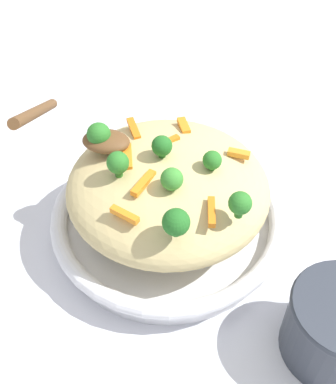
{
  "coord_description": "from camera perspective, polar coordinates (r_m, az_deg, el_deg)",
  "views": [
    {
      "loc": [
        0.08,
        -0.4,
        0.49
      ],
      "look_at": [
        0.0,
        0.0,
        0.08
      ],
      "focal_mm": 45.48,
      "sensor_mm": 36.0,
      "label": 1
    }
  ],
  "objects": [
    {
      "name": "carrot_piece_1",
      "position": [
        0.55,
        -4.82,
        3.99
      ],
      "size": [
        0.02,
        0.04,
        0.01
      ],
      "primitive_type": "cube",
      "rotation": [
        0.0,
        0.0,
        4.99
      ],
      "color": "orange",
      "rests_on": "pasta_mound"
    },
    {
      "name": "broccoli_floret_6",
      "position": [
        0.51,
        0.45,
        1.5
      ],
      "size": [
        0.02,
        0.02,
        0.03
      ],
      "color": "#377928",
      "rests_on": "pasta_mound"
    },
    {
      "name": "broccoli_floret_5",
      "position": [
        0.56,
        -8.12,
        6.64
      ],
      "size": [
        0.03,
        0.03,
        0.04
      ],
      "color": "#296820",
      "rests_on": "pasta_mound"
    },
    {
      "name": "serving_bowl",
      "position": [
        0.62,
        0.0,
        -3.31
      ],
      "size": [
        0.29,
        0.29,
        0.05
      ],
      "color": "silver",
      "rests_on": "ground_plane"
    },
    {
      "name": "broccoli_floret_3",
      "position": [
        0.53,
        -5.89,
        3.4
      ],
      "size": [
        0.02,
        0.02,
        0.03
      ],
      "color": "#296820",
      "rests_on": "pasta_mound"
    },
    {
      "name": "carrot_piece_2",
      "position": [
        0.52,
        -2.9,
        1.07
      ],
      "size": [
        0.02,
        0.04,
        0.01
      ],
      "primitive_type": "cube",
      "rotation": [
        0.0,
        0.0,
        1.24
      ],
      "color": "orange",
      "rests_on": "pasta_mound"
    },
    {
      "name": "carrot_piece_4",
      "position": [
        0.57,
        8.3,
        4.48
      ],
      "size": [
        0.03,
        0.01,
        0.01
      ],
      "primitive_type": "cube",
      "rotation": [
        0.0,
        0.0,
        3.02
      ],
      "color": "orange",
      "rests_on": "pasta_mound"
    },
    {
      "name": "pasta_mound",
      "position": [
        0.57,
        0.0,
        0.6
      ],
      "size": [
        0.24,
        0.24,
        0.08
      ],
      "primitive_type": "ellipsoid",
      "color": "#D1BA7A",
      "rests_on": "serving_bowl"
    },
    {
      "name": "serving_spoon",
      "position": [
        0.56,
        -10.23,
        7.06
      ],
      "size": [
        0.12,
        0.15,
        0.1
      ],
      "color": "brown",
      "rests_on": "pasta_mound"
    },
    {
      "name": "ground_plane",
      "position": [
        0.64,
        0.0,
        -4.77
      ],
      "size": [
        2.4,
        2.4,
        0.0
      ],
      "primitive_type": "plane",
      "color": "silver"
    },
    {
      "name": "broccoli_floret_1",
      "position": [
        0.53,
        5.15,
        3.39
      ],
      "size": [
        0.02,
        0.02,
        0.02
      ],
      "color": "#296820",
      "rests_on": "pasta_mound"
    },
    {
      "name": "carrot_piece_5",
      "position": [
        0.6,
        1.86,
        7.77
      ],
      "size": [
        0.02,
        0.03,
        0.01
      ],
      "primitive_type": "cube",
      "rotation": [
        0.0,
        0.0,
        1.99
      ],
      "color": "orange",
      "rests_on": "pasta_mound"
    },
    {
      "name": "broccoli_floret_0",
      "position": [
        0.49,
        8.45,
        -1.36
      ],
      "size": [
        0.02,
        0.02,
        0.03
      ],
      "color": "#296820",
      "rests_on": "pasta_mound"
    },
    {
      "name": "carrot_piece_6",
      "position": [
        0.6,
        -4.04,
        7.41
      ],
      "size": [
        0.03,
        0.04,
        0.01
      ],
      "primitive_type": "cube",
      "rotation": [
        0.0,
        0.0,
        2.05
      ],
      "color": "orange",
      "rests_on": "pasta_mound"
    },
    {
      "name": "broccoli_floret_2",
      "position": [
        0.47,
        0.95,
        -3.59
      ],
      "size": [
        0.03,
        0.03,
        0.03
      ],
      "color": "#205B1C",
      "rests_on": "pasta_mound"
    },
    {
      "name": "broccoli_floret_4",
      "position": [
        0.54,
        -0.72,
        5.4
      ],
      "size": [
        0.02,
        0.02,
        0.03
      ],
      "color": "#205B1C",
      "rests_on": "pasta_mound"
    },
    {
      "name": "carrot_piece_0",
      "position": [
        0.5,
        -5.11,
        -2.66
      ],
      "size": [
        0.03,
        0.02,
        0.01
      ],
      "primitive_type": "cube",
      "rotation": [
        0.0,
        0.0,
        5.89
      ],
      "color": "orange",
      "rests_on": "pasta_mound"
    },
    {
      "name": "carrot_piece_7",
      "position": [
        0.5,
        5.13,
        -2.33
      ],
      "size": [
        0.01,
        0.04,
        0.01
      ],
      "primitive_type": "cube",
      "rotation": [
        0.0,
        0.0,
        1.72
      ],
      "color": "orange",
      "rests_on": "pasta_mound"
    },
    {
      "name": "carrot_piece_3",
      "position": [
        0.57,
        -0.11,
        5.87
      ],
      "size": [
        0.03,
        0.03,
        0.01
      ],
      "primitive_type": "cube",
      "rotation": [
        0.0,
        0.0,
        0.81
      ],
      "color": "orange",
      "rests_on": "pasta_mound"
    }
  ]
}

